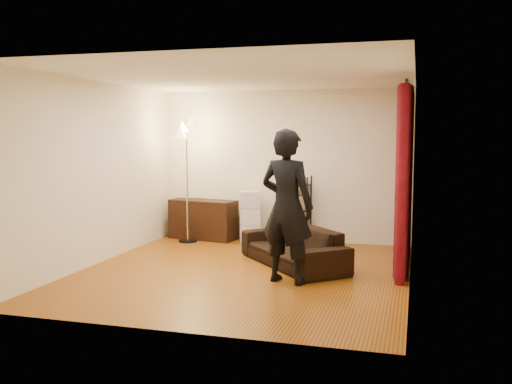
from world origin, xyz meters
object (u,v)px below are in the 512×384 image
(person, at_px, (287,206))
(media_cabinet, at_px, (203,219))
(floor_lamp, at_px, (187,182))
(wire_shelf, at_px, (294,210))
(sofa, at_px, (293,246))
(storage_boxes, at_px, (250,216))

(person, xyz_separation_m, media_cabinet, (-2.16, 2.60, -0.64))
(media_cabinet, height_order, floor_lamp, floor_lamp)
(wire_shelf, bearing_deg, sofa, -65.26)
(person, distance_m, floor_lamp, 3.24)
(sofa, xyz_separation_m, storage_boxes, (-1.14, 1.66, 0.16))
(person, relative_size, wire_shelf, 1.67)
(wire_shelf, height_order, floor_lamp, floor_lamp)
(wire_shelf, distance_m, floor_lamp, 1.95)
(sofa, distance_m, floor_lamp, 2.68)
(sofa, distance_m, person, 1.19)
(person, xyz_separation_m, floor_lamp, (-2.32, 2.25, 0.09))
(sofa, relative_size, person, 1.00)
(person, relative_size, media_cabinet, 1.62)
(media_cabinet, distance_m, wire_shelf, 1.70)
(wire_shelf, bearing_deg, media_cabinet, -165.29)
(media_cabinet, bearing_deg, person, -40.27)
(floor_lamp, bearing_deg, storage_boxes, 18.52)
(media_cabinet, relative_size, floor_lamp, 0.57)
(media_cabinet, height_order, storage_boxes, storage_boxes)
(media_cabinet, distance_m, floor_lamp, 0.82)
(storage_boxes, bearing_deg, person, -64.36)
(media_cabinet, height_order, wire_shelf, wire_shelf)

